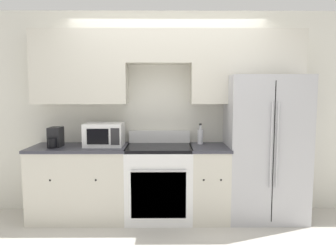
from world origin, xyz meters
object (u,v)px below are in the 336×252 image
(microwave, at_px, (104,134))
(bottle, at_px, (200,136))
(oven_range, at_px, (159,182))
(refrigerator, at_px, (264,147))

(microwave, bearing_deg, bottle, 5.75)
(oven_range, bearing_deg, refrigerator, 3.04)
(oven_range, height_order, microwave, microwave)
(microwave, bearing_deg, oven_range, -4.06)
(refrigerator, bearing_deg, bottle, 172.82)
(refrigerator, bearing_deg, oven_range, -176.96)
(oven_range, xyz_separation_m, microwave, (-0.68, 0.05, 0.59))
(refrigerator, height_order, bottle, refrigerator)
(bottle, bearing_deg, refrigerator, -7.18)
(refrigerator, xyz_separation_m, microwave, (-1.99, -0.02, 0.16))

